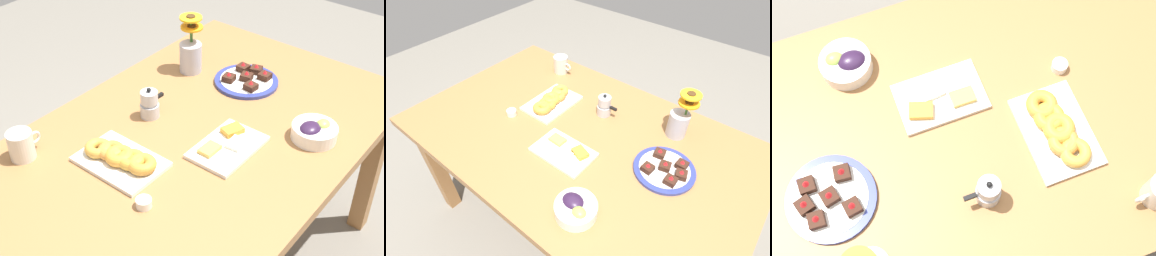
% 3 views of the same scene
% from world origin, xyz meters
% --- Properties ---
extents(ground_plane, '(6.00, 6.00, 0.00)m').
position_xyz_m(ground_plane, '(0.00, 0.00, 0.00)').
color(ground_plane, slate).
extents(dining_table, '(1.60, 1.00, 0.74)m').
position_xyz_m(dining_table, '(0.00, 0.00, 0.65)').
color(dining_table, '#9E6B3D').
rests_on(dining_table, ground_plane).
extents(grape_bowl, '(0.16, 0.16, 0.07)m').
position_xyz_m(grape_bowl, '(0.25, -0.33, 0.77)').
color(grape_bowl, white).
rests_on(grape_bowl, dining_table).
extents(cheese_platter, '(0.26, 0.17, 0.03)m').
position_xyz_m(cheese_platter, '(0.03, -0.13, 0.75)').
color(cheese_platter, white).
rests_on(cheese_platter, dining_table).
extents(croissant_platter, '(0.19, 0.28, 0.05)m').
position_xyz_m(croissant_platter, '(-0.25, 0.09, 0.76)').
color(croissant_platter, white).
rests_on(croissant_platter, dining_table).
extents(jam_cup_honey, '(0.05, 0.05, 0.03)m').
position_xyz_m(jam_cup_honey, '(-0.35, -0.10, 0.76)').
color(jam_cup_honey, white).
rests_on(jam_cup_honey, dining_table).
extents(dessert_plate, '(0.25, 0.25, 0.05)m').
position_xyz_m(dessert_plate, '(0.41, 0.05, 0.75)').
color(dessert_plate, navy).
rests_on(dessert_plate, dining_table).
extents(moka_pot, '(0.11, 0.07, 0.12)m').
position_xyz_m(moka_pot, '(0.01, 0.20, 0.79)').
color(moka_pot, '#B7B7BC').
rests_on(moka_pot, dining_table).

